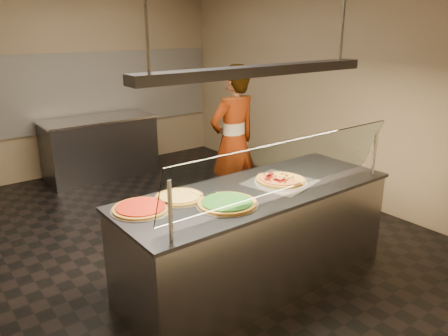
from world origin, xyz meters
TOP-DOWN VIEW (x-y plane):
  - ground at (0.00, 0.00)m, footprint 5.00×6.00m
  - wall_back at (0.00, 3.01)m, footprint 5.00×0.02m
  - wall_right at (2.51, 0.00)m, footprint 0.02×6.00m
  - tile_band at (0.00, 2.98)m, footprint 4.90×0.02m
  - serving_counter at (0.13, -1.25)m, footprint 2.56×0.94m
  - sneeze_guard at (0.13, -1.60)m, footprint 2.32×0.18m
  - perforated_tray at (0.41, -1.26)m, footprint 0.66×0.66m
  - half_pizza_pepperoni at (0.30, -1.26)m, footprint 0.33×0.49m
  - half_pizza_sausage at (0.51, -1.26)m, footprint 0.33×0.49m
  - pizza_spinach at (-0.30, -1.37)m, footprint 0.51×0.51m
  - pizza_cheese at (-0.53, -1.02)m, footprint 0.43×0.43m
  - pizza_tomato at (-0.90, -1.04)m, footprint 0.47×0.47m
  - pizza_spatula at (-0.37, -1.12)m, footprint 0.18×0.23m
  - prep_table at (0.21, 2.55)m, footprint 1.71×0.74m
  - worker at (0.95, 0.11)m, footprint 0.71×0.48m
  - heat_lamp_housing at (0.13, -1.25)m, footprint 2.30×0.18m
  - lamp_rod_right at (1.13, -1.25)m, footprint 0.02×0.02m

SIDE VIEW (x-z plane):
  - ground at x=0.00m, z-range -0.02..0.00m
  - serving_counter at x=0.13m, z-range 0.00..0.93m
  - prep_table at x=0.21m, z-range 0.00..0.93m
  - perforated_tray at x=0.41m, z-range 0.93..0.94m
  - worker at x=0.95m, z-range 0.00..1.87m
  - pizza_cheese at x=-0.53m, z-range 0.93..0.96m
  - pizza_tomato at x=-0.90m, z-range 0.93..0.96m
  - pizza_spinach at x=-0.30m, z-range 0.93..0.96m
  - half_pizza_sausage at x=0.51m, z-range 0.94..0.98m
  - pizza_spatula at x=-0.37m, z-range 0.95..0.97m
  - half_pizza_pepperoni at x=0.30m, z-range 0.94..0.99m
  - sneeze_guard at x=0.13m, z-range 0.96..1.49m
  - tile_band at x=0.00m, z-range 0.70..1.90m
  - wall_back at x=0.00m, z-range 0.00..3.00m
  - wall_right at x=2.51m, z-range 0.00..3.00m
  - heat_lamp_housing at x=0.13m, z-range 1.91..1.99m
  - lamp_rod_right at x=1.13m, z-range 1.99..3.00m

